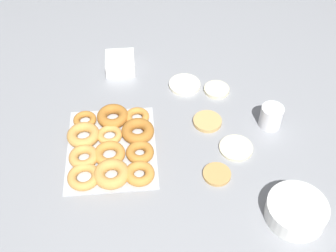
% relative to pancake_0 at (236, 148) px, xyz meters
% --- Properties ---
extents(ground_plane, '(3.00, 3.00, 0.00)m').
position_rel_pancake_0_xyz_m(ground_plane, '(-0.13, -0.15, -0.01)').
color(ground_plane, gray).
extents(pancake_0, '(0.11, 0.11, 0.01)m').
position_rel_pancake_0_xyz_m(pancake_0, '(0.00, 0.00, 0.00)').
color(pancake_0, beige).
rests_on(pancake_0, ground_plane).
extents(pancake_1, '(0.09, 0.09, 0.01)m').
position_rel_pancake_0_xyz_m(pancake_1, '(-0.29, -0.02, 0.00)').
color(pancake_1, beige).
rests_on(pancake_1, ground_plane).
extents(pancake_2, '(0.09, 0.09, 0.01)m').
position_rel_pancake_0_xyz_m(pancake_2, '(0.10, -0.08, 0.00)').
color(pancake_2, tan).
rests_on(pancake_2, ground_plane).
extents(pancake_3, '(0.10, 0.10, 0.01)m').
position_rel_pancake_0_xyz_m(pancake_3, '(-0.13, -0.08, 0.00)').
color(pancake_3, tan).
rests_on(pancake_3, ground_plane).
extents(pancake_4, '(0.12, 0.12, 0.01)m').
position_rel_pancake_0_xyz_m(pancake_4, '(-0.33, -0.13, 0.00)').
color(pancake_4, silver).
rests_on(pancake_4, ground_plane).
extents(donut_tray, '(0.36, 0.29, 0.04)m').
position_rel_pancake_0_xyz_m(donut_tray, '(-0.03, -0.41, 0.01)').
color(donut_tray, silver).
rests_on(donut_tray, ground_plane).
extents(batter_bowl, '(0.17, 0.17, 0.06)m').
position_rel_pancake_0_xyz_m(batter_bowl, '(0.26, 0.12, 0.02)').
color(batter_bowl, white).
rests_on(batter_bowl, ground_plane).
extents(container_stack, '(0.12, 0.11, 0.06)m').
position_rel_pancake_0_xyz_m(container_stack, '(-0.45, -0.37, 0.02)').
color(container_stack, white).
rests_on(container_stack, ground_plane).
extents(paper_cup, '(0.08, 0.08, 0.08)m').
position_rel_pancake_0_xyz_m(paper_cup, '(-0.10, 0.14, 0.03)').
color(paper_cup, white).
rests_on(paper_cup, ground_plane).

